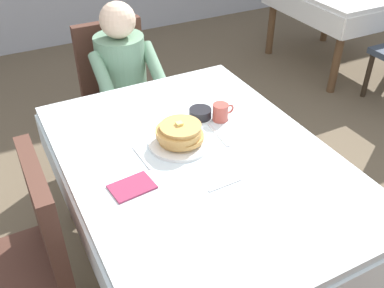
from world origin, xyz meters
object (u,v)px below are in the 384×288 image
(dining_table_main, at_px, (199,173))
(diner_person, at_px, (124,76))
(chair_diner, at_px, (118,86))
(background_table_far, at_px, (338,1))
(breakfast_stack, at_px, (179,133))
(cup_coffee, at_px, (221,112))
(spoon_near_edge, at_px, (225,185))
(knife_right_of_plate, at_px, (218,135))
(bowl_butter, at_px, (200,113))
(fork_left_of_plate, at_px, (142,158))
(plate_breakfast, at_px, (180,143))
(chair_left_side, at_px, (27,254))

(dining_table_main, distance_m, diner_person, 1.01)
(chair_diner, relative_size, background_table_far, 0.83)
(breakfast_stack, relative_size, cup_coffee, 1.92)
(chair_diner, xyz_separation_m, spoon_near_edge, (-0.02, -1.38, 0.21))
(breakfast_stack, xyz_separation_m, background_table_far, (2.37, 1.51, -0.18))
(diner_person, height_order, knife_right_of_plate, diner_person)
(bowl_butter, distance_m, knife_right_of_plate, 0.18)
(knife_right_of_plate, xyz_separation_m, background_table_far, (2.18, 1.53, -0.12))
(knife_right_of_plate, bearing_deg, bowl_butter, 2.72)
(diner_person, xyz_separation_m, background_table_far, (2.31, 0.62, -0.05))
(knife_right_of_plate, distance_m, spoon_near_edge, 0.35)
(dining_table_main, height_order, chair_diner, chair_diner)
(fork_left_of_plate, xyz_separation_m, spoon_near_edge, (0.23, -0.32, 0.00))
(plate_breakfast, distance_m, knife_right_of_plate, 0.19)
(chair_left_side, height_order, cup_coffee, chair_left_side)
(knife_right_of_plate, relative_size, spoon_near_edge, 1.33)
(cup_coffee, height_order, knife_right_of_plate, cup_coffee)
(bowl_butter, bearing_deg, breakfast_stack, -140.09)
(spoon_near_edge, bearing_deg, fork_left_of_plate, 123.86)
(cup_coffee, distance_m, fork_left_of_plate, 0.47)
(dining_table_main, bearing_deg, bowl_butter, 61.16)
(diner_person, distance_m, background_table_far, 2.40)
(diner_person, height_order, spoon_near_edge, diner_person)
(fork_left_of_plate, xyz_separation_m, knife_right_of_plate, (0.38, -0.00, 0.00))
(bowl_butter, relative_size, spoon_near_edge, 0.73)
(plate_breakfast, xyz_separation_m, bowl_butter, (0.19, 0.16, 0.01))
(diner_person, relative_size, plate_breakfast, 4.00)
(chair_left_side, bearing_deg, background_table_far, -62.17)
(chair_left_side, xyz_separation_m, breakfast_stack, (0.73, 0.12, 0.27))
(chair_diner, height_order, chair_left_side, same)
(breakfast_stack, bearing_deg, diner_person, 86.45)
(dining_table_main, distance_m, background_table_far, 2.85)
(diner_person, height_order, plate_breakfast, diner_person)
(cup_coffee, distance_m, bowl_butter, 0.10)
(bowl_butter, bearing_deg, dining_table_main, -118.84)
(cup_coffee, bearing_deg, breakfast_stack, -160.62)
(fork_left_of_plate, bearing_deg, dining_table_main, -117.14)
(chair_diner, xyz_separation_m, knife_right_of_plate, (0.14, -1.07, 0.21))
(breakfast_stack, relative_size, spoon_near_edge, 1.45)
(knife_right_of_plate, bearing_deg, spoon_near_edge, 157.33)
(dining_table_main, xyz_separation_m, chair_left_side, (-0.77, 0.00, -0.12))
(diner_person, bearing_deg, dining_table_main, 88.88)
(plate_breakfast, relative_size, cup_coffee, 2.48)
(chair_left_side, relative_size, bowl_butter, 8.45)
(fork_left_of_plate, bearing_deg, chair_left_side, 98.62)
(breakfast_stack, height_order, fork_left_of_plate, breakfast_stack)
(diner_person, bearing_deg, breakfast_stack, 86.45)
(fork_left_of_plate, bearing_deg, spoon_near_edge, -146.54)
(plate_breakfast, distance_m, cup_coffee, 0.29)
(breakfast_stack, bearing_deg, bowl_butter, 39.91)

